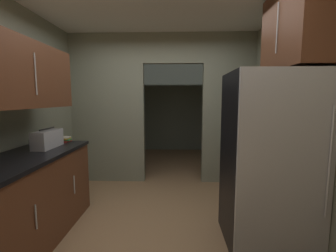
# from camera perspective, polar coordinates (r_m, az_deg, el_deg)

# --- Properties ---
(ground) EXTENTS (20.00, 20.00, 0.00)m
(ground) POSITION_cam_1_polar(r_m,az_deg,el_deg) (2.85, -3.79, -25.15)
(ground) COLOR #93704C
(kitchen_overhead_slab) EXTENTS (3.65, 7.34, 0.06)m
(kitchen_overhead_slab) POSITION_cam_1_polar(r_m,az_deg,el_deg) (3.15, -3.18, 28.50)
(kitchen_overhead_slab) COLOR silver
(kitchen_partition) EXTENTS (3.25, 0.12, 2.64)m
(kitchen_partition) POSITION_cam_1_polar(r_m,az_deg,el_deg) (4.09, -2.60, 5.42)
(kitchen_partition) COLOR gray
(kitchen_partition) RESTS_ON ground
(adjoining_room_shell) EXTENTS (3.25, 2.72, 2.64)m
(adjoining_room_shell) POSITION_cam_1_polar(r_m,az_deg,el_deg) (5.93, -0.48, 4.96)
(adjoining_room_shell) COLOR gray
(adjoining_room_shell) RESTS_ON ground
(refrigerator) EXTENTS (0.83, 0.77, 1.77)m
(refrigerator) POSITION_cam_1_polar(r_m,az_deg,el_deg) (2.56, 23.81, -7.83)
(refrigerator) COLOR black
(refrigerator) RESTS_ON ground
(lower_cabinet_run) EXTENTS (0.68, 1.70, 0.94)m
(lower_cabinet_run) POSITION_cam_1_polar(r_m,az_deg,el_deg) (2.87, -31.89, -15.48)
(lower_cabinet_run) COLOR brown
(lower_cabinet_run) RESTS_ON ground
(upper_cabinet_counterside) EXTENTS (0.36, 1.53, 0.67)m
(upper_cabinet_counterside) POSITION_cam_1_polar(r_m,az_deg,el_deg) (2.69, -33.61, 10.79)
(upper_cabinet_counterside) COLOR brown
(upper_cabinet_fridgeside) EXTENTS (0.36, 0.91, 0.82)m
(upper_cabinet_fridgeside) POSITION_cam_1_polar(r_m,az_deg,el_deg) (2.77, 29.38, 20.67)
(upper_cabinet_fridgeside) COLOR brown
(boombox) EXTENTS (0.18, 0.43, 0.23)m
(boombox) POSITION_cam_1_polar(r_m,az_deg,el_deg) (3.03, -28.00, -2.90)
(boombox) COLOR #B2B2B7
(boombox) RESTS_ON lower_cabinet_run
(book_stack) EXTENTS (0.15, 0.17, 0.07)m
(book_stack) POSITION_cam_1_polar(r_m,az_deg,el_deg) (3.35, -24.43, -3.07)
(book_stack) COLOR red
(book_stack) RESTS_ON lower_cabinet_run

